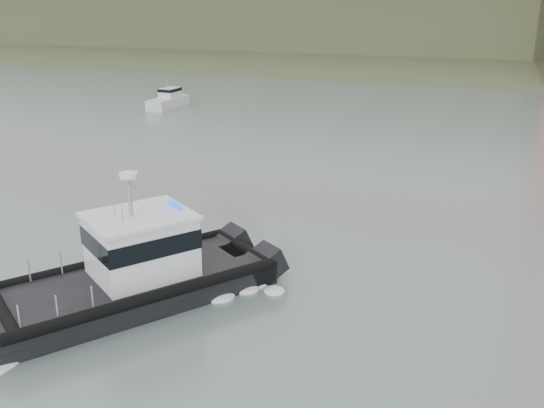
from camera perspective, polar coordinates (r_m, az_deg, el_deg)
The scene contains 4 objects.
ground at distance 23.85m, azimuth -12.15°, elevation -11.10°, with size 400.00×400.00×0.00m, color slate.
headlands at distance 143.10m, azimuth 17.16°, elevation 16.11°, with size 500.00×105.36×27.12m.
patrol_boat at distance 25.18m, azimuth -12.81°, elevation -5.91°, with size 9.90×11.85×5.58m.
motorboat at distance 70.36m, azimuth -9.70°, elevation 9.63°, with size 2.13×6.20×3.40m.
Camera 1 is at (11.90, -17.03, 11.71)m, focal length 40.00 mm.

